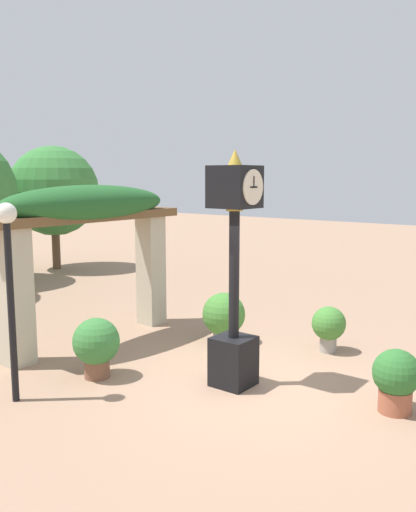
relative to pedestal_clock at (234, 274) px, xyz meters
name	(u,v)px	position (x,y,z in m)	size (l,w,h in m)	color
ground_plane	(248,384)	(0.18, -0.15, -1.76)	(60.00, 60.00, 0.00)	#9E7A60
pedestal_clock	(234,274)	(0.00, 0.00, 0.00)	(0.63, 0.67, 3.63)	black
pergola	(90,224)	(0.18, 3.50, 0.57)	(4.42, 1.07, 3.07)	#BCB299
potted_plant_near_left	(329,325)	(2.40, -0.47, -1.26)	(0.63, 0.63, 0.86)	gray
potted_plant_near_right	(396,378)	(0.55, -2.33, -1.27)	(0.65, 0.65, 0.89)	#9E563D
potted_plant_far_left	(96,344)	(-1.08, 1.94, -1.21)	(0.76, 0.76, 0.98)	brown
potted_plant_far_right	(224,316)	(1.68, 1.40, -1.22)	(0.84, 0.84, 0.99)	gray
lamp_post	(9,265)	(-2.42, 2.16, 0.24)	(0.29, 0.29, 2.87)	black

